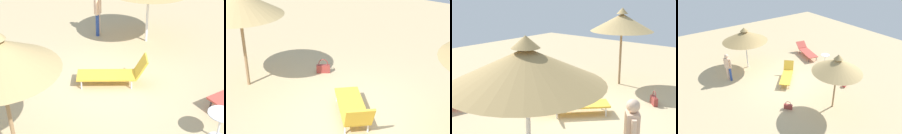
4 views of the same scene
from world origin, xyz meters
TOP-DOWN VIEW (x-y plane):
  - ground at (0.00, 0.00)m, footprint 24.00×24.00m
  - lounge_chair_near_left at (0.19, 0.17)m, footprint 1.80×1.83m
  - person_standing_edge at (-2.64, 2.12)m, footprint 0.35×0.40m
  - handbag at (-1.33, -2.05)m, footprint 0.36×0.39m
  - side_table_round at (3.39, 0.19)m, footprint 0.59×0.59m

SIDE VIEW (x-z plane):
  - ground at x=0.00m, z-range -0.10..0.00m
  - handbag at x=-1.33m, z-range -0.07..0.37m
  - lounge_chair_near_left at x=0.19m, z-range -0.07..0.79m
  - side_table_round at x=3.39m, z-range 0.13..0.85m
  - person_standing_edge at x=-2.64m, z-range 0.13..1.86m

